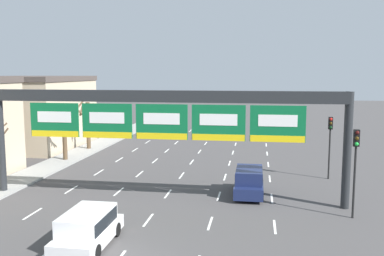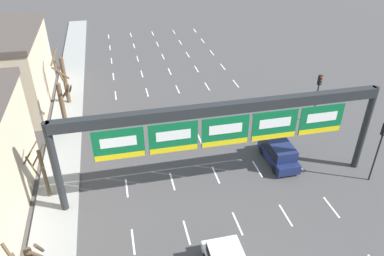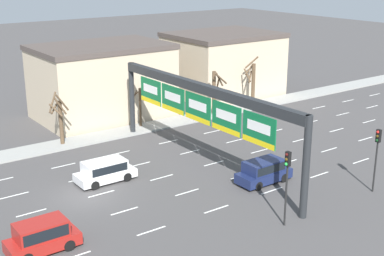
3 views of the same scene
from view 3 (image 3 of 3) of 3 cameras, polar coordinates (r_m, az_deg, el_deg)
name	(u,v)px [view 3 (image 3 of 3)]	position (r m, az deg, el deg)	size (l,w,h in m)	color
ground_plane	(88,197)	(37.67, -11.01, -7.29)	(220.00, 220.00, 0.00)	#474444
sidewalk_left	(30,151)	(47.46, -16.89, -2.38)	(2.80, 110.00, 0.15)	#999993
lane_dashes	(238,157)	(44.47, 4.89, -3.09)	(13.32, 67.00, 0.01)	white
sign_gantry	(201,100)	(40.51, 0.95, 3.01)	(21.88, 0.70, 6.72)	#232628
building_near	(102,81)	(55.77, -9.55, 4.99)	(9.06, 13.30, 7.50)	#C6B293
building_far	(223,63)	(64.86, 3.33, 6.89)	(9.93, 12.26, 7.40)	#C6B293
suv_white	(105,170)	(39.70, -9.28, -4.44)	(1.98, 4.35, 1.63)	silver
suv_navy	(264,170)	(39.32, 7.66, -4.50)	(1.82, 4.19, 1.73)	#19234C
suv_red	(42,235)	(31.33, -15.72, -10.95)	(1.83, 3.98, 1.80)	maroon
traffic_light_near_gantry	(287,174)	(32.41, 10.09, -4.81)	(0.30, 0.35, 4.81)	black
traffic_light_mid_block	(377,148)	(38.80, 19.14, -2.00)	(0.30, 0.35, 4.58)	black
tree_bare_closest	(252,82)	(59.33, 6.46, 4.95)	(1.64, 2.03, 5.36)	brown
tree_bare_second	(140,104)	(51.80, -5.55, 2.55)	(1.48, 2.08, 4.13)	brown
tree_bare_third	(60,117)	(47.67, -13.92, 1.12)	(1.96, 1.64, 4.63)	brown
tree_bare_furthest	(215,90)	(55.61, 2.47, 4.05)	(1.44, 1.91, 4.61)	brown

